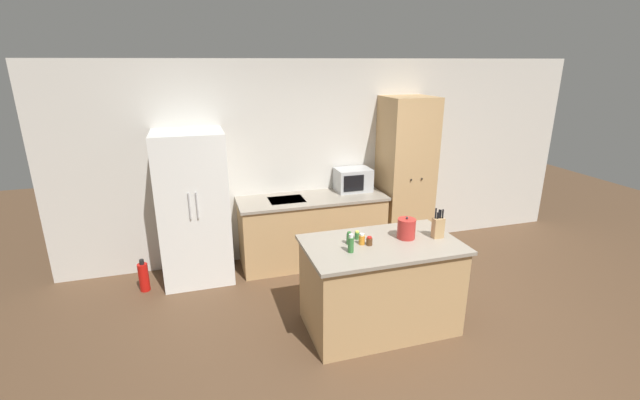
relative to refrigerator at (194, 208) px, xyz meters
The scene contains 15 objects.
ground_plane 2.87m from the refrigerator, 45.94° to the right, with size 14.00×14.00×0.00m, color brown.
wall_back 1.97m from the refrigerator, 11.13° to the left, with size 7.20×0.06×2.60m.
refrigerator is the anchor object (origin of this frame).
back_counter 1.54m from the refrigerator, ahead, with size 1.91×0.68×0.90m.
pantry_cabinet 2.80m from the refrigerator, ahead, with size 0.64×0.63×2.13m.
kitchen_island 2.38m from the refrigerator, 43.11° to the right, with size 1.50×0.88×0.91m.
microwave 2.09m from the refrigerator, ahead, with size 0.46×0.35×0.30m.
knife_block 2.80m from the refrigerator, 35.59° to the right, with size 0.11×0.07×0.31m.
spice_bottle_tall_dark 2.17m from the refrigerator, 46.09° to the right, with size 0.06×0.06×0.11m.
spice_bottle_short_red 2.24m from the refrigerator, 45.66° to the right, with size 0.06×0.06×0.09m.
spice_bottle_amber_oil 2.06m from the refrigerator, 47.66° to the right, with size 0.05×0.05×0.12m.
spice_bottle_green_herb 2.08m from the refrigerator, 43.58° to the right, with size 0.05×0.05×0.08m.
spice_bottle_pale_salt 2.17m from the refrigerator, 51.71° to the right, with size 0.05×0.05×0.18m.
kettle 2.51m from the refrigerator, 38.11° to the right, with size 0.18×0.18×0.22m.
fire_extinguisher 0.98m from the refrigerator, 166.16° to the right, with size 0.12×0.12×0.40m.
Camera 1 is at (-1.86, -3.06, 2.58)m, focal length 24.00 mm.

